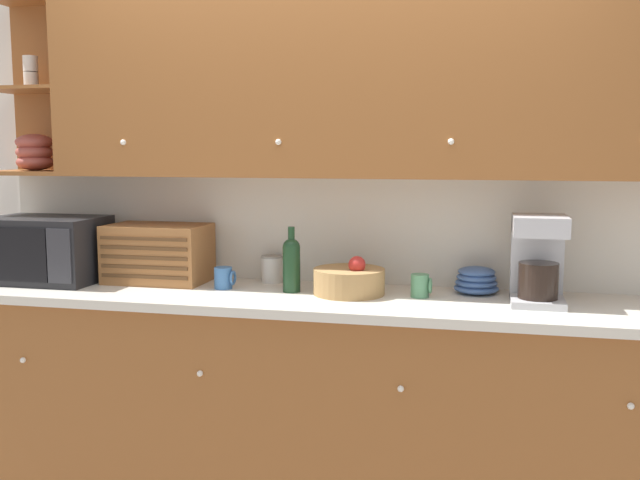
{
  "coord_description": "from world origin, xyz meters",
  "views": [
    {
      "loc": [
        0.72,
        -3.31,
        1.58
      ],
      "look_at": [
        0.0,
        -0.22,
        1.17
      ],
      "focal_mm": 40.0,
      "sensor_mm": 36.0,
      "label": 1
    }
  ],
  "objects_px": {
    "bowl_stack_on_counter": "(476,281)",
    "storage_canister": "(272,269)",
    "mug": "(224,278)",
    "fruit_basket": "(349,281)",
    "wine_bottle": "(291,262)",
    "microwave": "(46,249)",
    "coffee_maker": "(538,258)",
    "bread_box": "(158,253)",
    "mug_blue_second": "(421,286)"
  },
  "relations": [
    {
      "from": "bowl_stack_on_counter",
      "to": "storage_canister",
      "type": "bearing_deg",
      "value": 177.3
    },
    {
      "from": "mug",
      "to": "fruit_basket",
      "type": "relative_size",
      "value": 0.31
    },
    {
      "from": "wine_bottle",
      "to": "bowl_stack_on_counter",
      "type": "relative_size",
      "value": 1.49
    },
    {
      "from": "microwave",
      "to": "mug",
      "type": "relative_size",
      "value": 5.43
    },
    {
      "from": "storage_canister",
      "to": "mug",
      "type": "bearing_deg",
      "value": -130.62
    },
    {
      "from": "mug",
      "to": "bowl_stack_on_counter",
      "type": "height_order",
      "value": "bowl_stack_on_counter"
    },
    {
      "from": "microwave",
      "to": "wine_bottle",
      "type": "xyz_separation_m",
      "value": [
        1.22,
        0.02,
        -0.02
      ]
    },
    {
      "from": "storage_canister",
      "to": "coffee_maker",
      "type": "distance_m",
      "value": 1.23
    },
    {
      "from": "storage_canister",
      "to": "coffee_maker",
      "type": "xyz_separation_m",
      "value": [
        1.21,
        -0.19,
        0.12
      ]
    },
    {
      "from": "microwave",
      "to": "storage_canister",
      "type": "bearing_deg",
      "value": 11.24
    },
    {
      "from": "storage_canister",
      "to": "bowl_stack_on_counter",
      "type": "xyz_separation_m",
      "value": [
        0.96,
        -0.05,
        -0.01
      ]
    },
    {
      "from": "bread_box",
      "to": "mug_blue_second",
      "type": "distance_m",
      "value": 1.27
    },
    {
      "from": "mug_blue_second",
      "to": "bread_box",
      "type": "bearing_deg",
      "value": 176.33
    },
    {
      "from": "mug_blue_second",
      "to": "storage_canister",
      "type": "bearing_deg",
      "value": 165.68
    },
    {
      "from": "mug_blue_second",
      "to": "coffee_maker",
      "type": "distance_m",
      "value": 0.5
    },
    {
      "from": "wine_bottle",
      "to": "bread_box",
      "type": "bearing_deg",
      "value": 172.38
    },
    {
      "from": "microwave",
      "to": "coffee_maker",
      "type": "height_order",
      "value": "coffee_maker"
    },
    {
      "from": "bread_box",
      "to": "coffee_maker",
      "type": "relative_size",
      "value": 1.28
    },
    {
      "from": "bread_box",
      "to": "wine_bottle",
      "type": "height_order",
      "value": "wine_bottle"
    },
    {
      "from": "mug",
      "to": "coffee_maker",
      "type": "distance_m",
      "value": 1.38
    },
    {
      "from": "mug",
      "to": "coffee_maker",
      "type": "relative_size",
      "value": 0.27
    },
    {
      "from": "microwave",
      "to": "storage_canister",
      "type": "relative_size",
      "value": 4.17
    },
    {
      "from": "bread_box",
      "to": "bowl_stack_on_counter",
      "type": "bearing_deg",
      "value": 2.26
    },
    {
      "from": "wine_bottle",
      "to": "bowl_stack_on_counter",
      "type": "distance_m",
      "value": 0.82
    },
    {
      "from": "bowl_stack_on_counter",
      "to": "coffee_maker",
      "type": "bearing_deg",
      "value": -31.02
    },
    {
      "from": "storage_canister",
      "to": "wine_bottle",
      "type": "xyz_separation_m",
      "value": [
        0.15,
        -0.2,
        0.07
      ]
    },
    {
      "from": "microwave",
      "to": "mug",
      "type": "distance_m",
      "value": 0.91
    },
    {
      "from": "mug",
      "to": "fruit_basket",
      "type": "bearing_deg",
      "value": 0.59
    },
    {
      "from": "wine_bottle",
      "to": "coffee_maker",
      "type": "xyz_separation_m",
      "value": [
        1.05,
        0.0,
        0.05
      ]
    },
    {
      "from": "microwave",
      "to": "fruit_basket",
      "type": "xyz_separation_m",
      "value": [
        1.49,
        0.02,
        -0.1
      ]
    },
    {
      "from": "bread_box",
      "to": "mug_blue_second",
      "type": "bearing_deg",
      "value": -3.67
    },
    {
      "from": "microwave",
      "to": "mug_blue_second",
      "type": "bearing_deg",
      "value": 0.89
    },
    {
      "from": "storage_canister",
      "to": "fruit_basket",
      "type": "height_order",
      "value": "fruit_basket"
    },
    {
      "from": "microwave",
      "to": "fruit_basket",
      "type": "bearing_deg",
      "value": 0.83
    },
    {
      "from": "mug",
      "to": "bowl_stack_on_counter",
      "type": "relative_size",
      "value": 0.5
    },
    {
      "from": "bread_box",
      "to": "mug_blue_second",
      "type": "relative_size",
      "value": 4.68
    },
    {
      "from": "bread_box",
      "to": "wine_bottle",
      "type": "relative_size",
      "value": 1.6
    },
    {
      "from": "mug",
      "to": "storage_canister",
      "type": "distance_m",
      "value": 0.26
    },
    {
      "from": "bread_box",
      "to": "mug",
      "type": "distance_m",
      "value": 0.39
    },
    {
      "from": "bread_box",
      "to": "fruit_basket",
      "type": "relative_size",
      "value": 1.49
    },
    {
      "from": "bread_box",
      "to": "mug",
      "type": "bearing_deg",
      "value": -14.25
    },
    {
      "from": "microwave",
      "to": "coffee_maker",
      "type": "bearing_deg",
      "value": 0.48
    },
    {
      "from": "storage_canister",
      "to": "mug_blue_second",
      "type": "height_order",
      "value": "storage_canister"
    },
    {
      "from": "bread_box",
      "to": "coffee_maker",
      "type": "xyz_separation_m",
      "value": [
        1.74,
        -0.09,
        0.05
      ]
    },
    {
      "from": "mug",
      "to": "storage_canister",
      "type": "bearing_deg",
      "value": 49.38
    },
    {
      "from": "storage_canister",
      "to": "fruit_basket",
      "type": "xyz_separation_m",
      "value": [
        0.41,
        -0.19,
        -0.0
      ]
    },
    {
      "from": "bowl_stack_on_counter",
      "to": "mug",
      "type": "bearing_deg",
      "value": -172.29
    },
    {
      "from": "microwave",
      "to": "bowl_stack_on_counter",
      "type": "bearing_deg",
      "value": 4.73
    },
    {
      "from": "bread_box",
      "to": "wine_bottle",
      "type": "xyz_separation_m",
      "value": [
        0.69,
        -0.09,
        -0.01
      ]
    },
    {
      "from": "storage_canister",
      "to": "mug_blue_second",
      "type": "distance_m",
      "value": 0.75
    }
  ]
}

